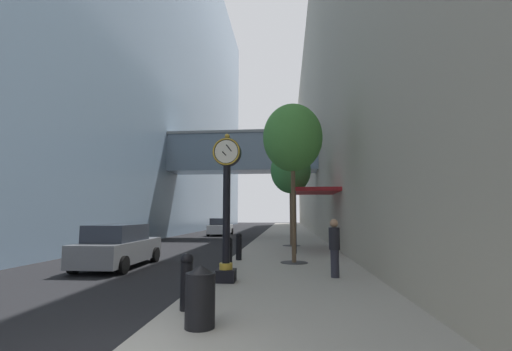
% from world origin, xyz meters
% --- Properties ---
extents(ground_plane, '(110.00, 110.00, 0.00)m').
position_xyz_m(ground_plane, '(0.00, 27.00, 0.00)').
color(ground_plane, black).
rests_on(ground_plane, ground).
extents(sidewalk_right, '(5.25, 80.00, 0.14)m').
position_xyz_m(sidewalk_right, '(2.63, 30.00, 0.07)').
color(sidewalk_right, '#9E998E').
rests_on(sidewalk_right, ground).
extents(building_block_left, '(22.73, 80.00, 39.72)m').
position_xyz_m(building_block_left, '(-12.62, 29.98, 19.79)').
color(building_block_left, '#758EA8').
rests_on(building_block_left, ground).
extents(building_block_right, '(9.00, 80.00, 27.04)m').
position_xyz_m(building_block_right, '(9.75, 30.00, 13.52)').
color(building_block_right, '#A89E89').
rests_on(building_block_right, ground).
extents(street_clock, '(0.84, 0.55, 4.36)m').
position_xyz_m(street_clock, '(0.73, 5.34, 2.53)').
color(street_clock, black).
rests_on(street_clock, sidewalk_right).
extents(bollard_nearest, '(0.27, 0.27, 1.15)m').
position_xyz_m(bollard_nearest, '(0.44, 2.37, 0.74)').
color(bollard_nearest, black).
rests_on(bollard_nearest, sidewalk_right).
extents(bollard_third, '(0.27, 0.27, 1.15)m').
position_xyz_m(bollard_third, '(0.44, 7.51, 0.74)').
color(bollard_third, black).
rests_on(bollard_third, sidewalk_right).
extents(bollard_fourth, '(0.27, 0.27, 1.15)m').
position_xyz_m(bollard_fourth, '(0.44, 10.08, 0.74)').
color(bollard_fourth, black).
rests_on(bollard_fourth, sidewalk_right).
extents(street_tree_near, '(2.47, 2.47, 6.54)m').
position_xyz_m(street_tree_near, '(2.77, 9.44, 5.23)').
color(street_tree_near, '#333335').
rests_on(street_tree_near, sidewalk_right).
extents(street_tree_mid_near, '(2.54, 2.54, 6.16)m').
position_xyz_m(street_tree_mid_near, '(2.77, 16.93, 4.82)').
color(street_tree_mid_near, '#333335').
rests_on(street_tree_mid_near, sidewalk_right).
extents(trash_bin, '(0.53, 0.53, 1.05)m').
position_xyz_m(trash_bin, '(0.99, 1.35, 0.68)').
color(trash_bin, black).
rests_on(trash_bin, sidewalk_right).
extents(pedestrian_walking, '(0.35, 0.35, 1.78)m').
position_xyz_m(pedestrian_walking, '(3.97, 6.31, 1.09)').
color(pedestrian_walking, '#23232D').
rests_on(pedestrian_walking, sidewalk_right).
extents(storefront_awning, '(2.40, 3.60, 3.30)m').
position_xyz_m(storefront_awning, '(4.01, 14.34, 3.28)').
color(storefront_awning, maroon).
rests_on(storefront_awning, sidewalk_right).
extents(car_grey_near, '(2.08, 4.55, 1.67)m').
position_xyz_m(car_grey_near, '(-4.12, 8.50, 0.81)').
color(car_grey_near, slate).
rests_on(car_grey_near, ground).
extents(car_white_mid, '(2.11, 4.71, 1.68)m').
position_xyz_m(car_white_mid, '(-4.09, 29.25, 0.82)').
color(car_white_mid, silver).
rests_on(car_white_mid, ground).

